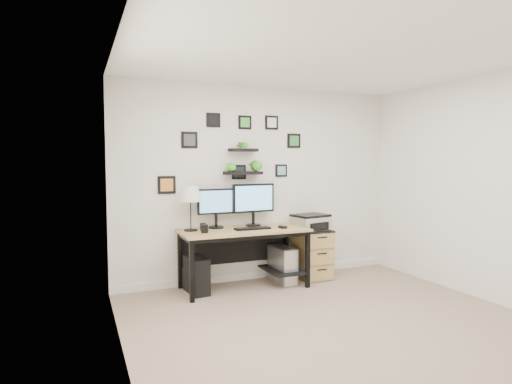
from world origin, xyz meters
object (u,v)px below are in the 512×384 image
desk (245,238)px  pc_tower_black (196,275)px  mug (205,229)px  file_cabinet (312,253)px  pc_tower_grey (283,265)px  monitor_right (253,201)px  table_lamp (191,195)px  printer (311,222)px  monitor_left (216,205)px

desk → pc_tower_black: bearing=-179.9°
mug → file_cabinet: (1.58, 0.17, -0.46)m
mug → pc_tower_grey: 1.23m
monitor_right → table_lamp: size_ratio=1.09×
monitor_right → pc_tower_black: (-0.82, -0.17, -0.86)m
mug → pc_tower_black: 0.60m
monitor_right → table_lamp: bearing=-175.7°
printer → desk: bearing=-177.0°
monitor_right → pc_tower_black: bearing=-168.4°
monitor_left → pc_tower_grey: 1.19m
monitor_right → mug: monitor_right is taller
table_lamp → mug: bearing=-62.5°
file_cabinet → pc_tower_black: bearing=-178.0°
desk → pc_tower_black: 0.76m
monitor_left → file_cabinet: monitor_left is taller
desk → table_lamp: size_ratio=2.90×
monitor_left → printer: size_ratio=0.97×
desk → file_cabinet: bearing=3.3°
desk → file_cabinet: (1.01, 0.06, -0.29)m
desk → table_lamp: bearing=171.4°
desk → monitor_left: 0.56m
monitor_right → table_lamp: monitor_right is taller
monitor_left → monitor_right: 0.51m
file_cabinet → printer: 0.44m
monitor_left → printer: (1.31, -0.12, -0.27)m
monitor_left → file_cabinet: size_ratio=0.75×
mug → pc_tower_grey: bearing=5.5°
mug → printer: 1.55m
pc_tower_grey → monitor_left: bearing=167.9°
monitor_left → file_cabinet: 1.52m
monitor_left → pc_tower_black: bearing=-150.7°
monitor_right → pc_tower_grey: (0.34, -0.18, -0.85)m
table_lamp → pc_tower_grey: (1.20, -0.11, -0.96)m
desk → mug: bearing=-168.8°
table_lamp → mug: size_ratio=5.65×
table_lamp → pc_tower_black: 0.98m
mug → file_cabinet: 1.65m
printer → pc_tower_black: bearing=-178.2°
file_cabinet → printer: printer is taller
desk → monitor_right: 0.52m
desk → monitor_right: (0.18, 0.17, 0.46)m
mug → pc_tower_black: size_ratio=0.22×
file_cabinet → monitor_left: bearing=175.0°
table_lamp → file_cabinet: table_lamp is taller
table_lamp → printer: table_lamp is taller
monitor_left → pc_tower_grey: monitor_left is taller
monitor_left → pc_tower_grey: size_ratio=1.04×
monitor_right → pc_tower_black: 1.20m
mug → file_cabinet: size_ratio=0.15×
mug → printer: printer is taller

